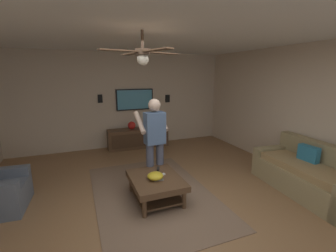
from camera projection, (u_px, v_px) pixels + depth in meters
ground_plane at (175, 217)px, 3.40m from camera, size 9.02×9.02×0.00m
wall_back_tv at (122, 101)px, 6.56m from camera, size 0.10×6.23×2.66m
wall_side_window at (329, 115)px, 4.21m from camera, size 7.72×0.10×2.66m
ceiling_slab at (176, 20)px, 2.80m from camera, size 7.72×6.23×0.10m
area_rug at (152, 193)px, 4.07m from camera, size 2.99×1.95×0.01m
couch at (309, 175)px, 4.08m from camera, size 1.97×1.02×0.87m
coffee_table at (156, 183)px, 3.82m from camera, size 1.00×0.80×0.40m
media_console at (138, 138)px, 6.62m from camera, size 0.45×1.70×0.55m
tv at (135, 99)px, 6.60m from camera, size 0.05×1.07×0.60m
person_standing at (154, 137)px, 4.22m from camera, size 0.56×0.56×1.64m
bowl at (155, 176)px, 3.72m from camera, size 0.26×0.26×0.12m
remote_white at (161, 175)px, 3.86m from camera, size 0.09×0.16×0.02m
remote_black at (158, 169)px, 4.12m from camera, size 0.16×0.10×0.02m
remote_grey at (159, 180)px, 3.68m from camera, size 0.07×0.16×0.02m
vase_round at (132, 125)px, 6.46m from camera, size 0.22×0.22×0.22m
wall_speaker_left at (168, 99)px, 6.98m from camera, size 0.06×0.12×0.22m
wall_speaker_right at (100, 99)px, 6.25m from camera, size 0.06×0.12×0.22m
ceiling_fan at (143, 54)px, 3.11m from camera, size 1.19×1.19×0.46m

